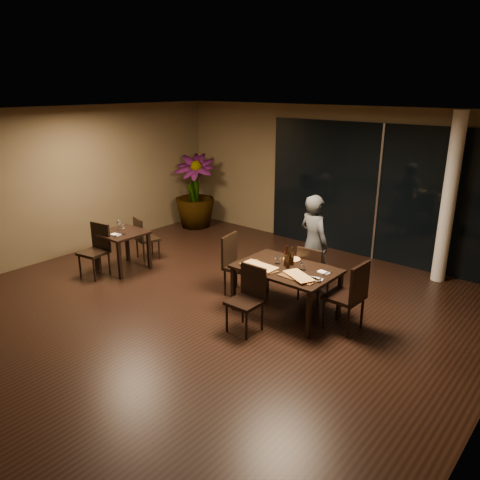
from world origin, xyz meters
name	(u,v)px	position (x,y,z in m)	size (l,w,h in m)	color
ground	(203,311)	(0.00, 0.00, 0.00)	(8.00, 8.00, 0.00)	black
wall_back	(336,179)	(0.00, 4.05, 1.50)	(8.00, 0.10, 3.00)	brown
wall_left	(56,184)	(-4.05, 0.00, 1.50)	(0.10, 8.00, 3.00)	brown
ceiling	(198,113)	(0.00, 0.00, 3.02)	(8.00, 8.00, 0.04)	silver
window_panel	(379,193)	(1.00, 3.96, 1.35)	(5.00, 0.06, 2.70)	black
column	(449,200)	(2.40, 3.65, 1.50)	(0.24, 0.24, 3.00)	white
main_table	(286,272)	(1.00, 0.80, 0.68)	(1.50, 1.00, 0.75)	black
side_table	(122,238)	(-2.40, 0.30, 0.62)	(0.80, 0.80, 0.75)	black
chair_main_far	(312,271)	(1.08, 1.41, 0.52)	(0.47, 0.47, 0.94)	black
chair_main_near	(248,295)	(0.88, 0.03, 0.53)	(0.44, 0.44, 0.95)	black
chair_main_left	(236,261)	(-0.07, 0.87, 0.57)	(0.55, 0.55, 1.02)	black
chair_main_right	(350,293)	(2.02, 0.92, 0.59)	(0.50, 0.50, 1.05)	black
chair_side_far	(144,236)	(-2.54, 0.91, 0.49)	(0.50, 0.50, 0.87)	black
chair_side_near	(97,247)	(-2.54, -0.18, 0.55)	(0.52, 0.52, 0.98)	black
diner	(313,243)	(0.83, 1.85, 0.83)	(0.57, 0.38, 1.67)	#2E3133
potted_plant	(195,191)	(-3.40, 3.21, 0.89)	(0.97, 0.97, 1.78)	#204918
pizza_board_left	(259,267)	(0.69, 0.53, 0.76)	(0.61, 0.31, 0.01)	#4A3217
pizza_board_right	(299,277)	(1.36, 0.58, 0.76)	(0.57, 0.28, 0.01)	#462A16
oblong_pizza_left	(259,266)	(0.69, 0.53, 0.77)	(0.54, 0.25, 0.02)	#691509
oblong_pizza_right	(299,276)	(1.36, 0.58, 0.77)	(0.49, 0.22, 0.02)	maroon
round_pizza	(292,259)	(0.88, 1.12, 0.76)	(0.26, 0.26, 0.01)	#AC1913
bottle_a	(286,256)	(0.95, 0.86, 0.91)	(0.07, 0.07, 0.32)	black
bottle_b	(288,259)	(1.02, 0.80, 0.89)	(0.06, 0.06, 0.28)	black
bottle_c	(292,256)	(1.00, 0.94, 0.90)	(0.06, 0.06, 0.29)	black
tumbler_left	(278,261)	(0.80, 0.85, 0.80)	(0.08, 0.08, 0.10)	white
tumbler_right	(303,267)	(1.23, 0.88, 0.80)	(0.08, 0.08, 0.10)	white
napkin_near	(317,279)	(1.59, 0.70, 0.76)	(0.18, 0.10, 0.01)	white
napkin_far	(323,272)	(1.54, 0.98, 0.76)	(0.18, 0.10, 0.01)	white
wine_glass_a	(119,225)	(-2.55, 0.35, 0.85)	(0.08, 0.08, 0.19)	white
wine_glass_b	(123,230)	(-2.26, 0.24, 0.84)	(0.08, 0.08, 0.18)	white
side_napkin	(116,235)	(-2.34, 0.11, 0.76)	(0.18, 0.11, 0.01)	white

